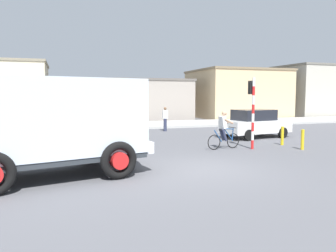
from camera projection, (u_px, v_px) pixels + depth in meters
ground_plane at (204, 169)px, 10.74m from camera, size 120.00×120.00×0.00m
sidewalk_far at (123, 125)px, 25.11m from camera, size 80.00×5.00×0.16m
truck_foreground at (51, 121)px, 9.53m from camera, size 5.83×3.70×2.90m
cyclist at (224, 130)px, 14.57m from camera, size 1.71×0.55×1.72m
traffic_light_pole at (252, 103)px, 14.54m from camera, size 0.24×0.43×3.20m
car_red_near at (255, 123)px, 18.49m from camera, size 4.23×2.37×1.60m
pedestrian_near_kerb at (165, 119)px, 21.81m from camera, size 0.34×0.22×1.62m
bollard_near at (303, 140)px, 14.45m from camera, size 0.14×0.14×0.90m
bollard_far at (282, 136)px, 15.78m from camera, size 0.14×0.14×0.90m
building_mid_block at (131, 99)px, 32.10m from camera, size 11.33×6.52×3.94m
building_corner_right at (236, 94)px, 35.39m from camera, size 9.16×8.15×5.08m
building_set_back at (318, 91)px, 37.90m from camera, size 9.05×6.35×5.76m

